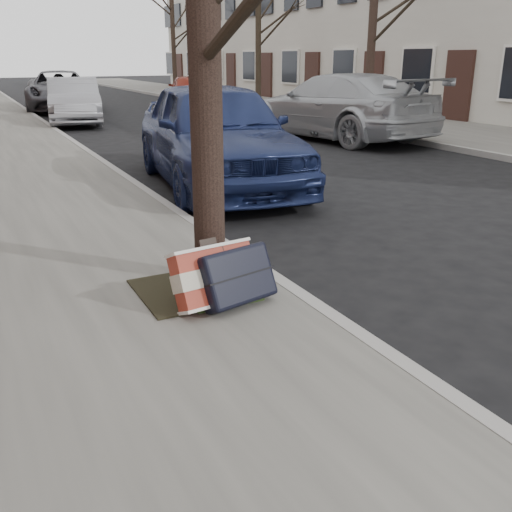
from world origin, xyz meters
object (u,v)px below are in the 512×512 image
suitcase_red (215,276)px  suitcase_navy (236,276)px  car_near_front (216,134)px  car_near_mid (74,101)px

suitcase_red → suitcase_navy: bearing=-26.2°
car_near_front → suitcase_navy: bearing=-102.9°
suitcase_navy → car_near_front: size_ratio=0.13×
car_near_front → car_near_mid: 9.96m
suitcase_navy → car_near_front: (1.78, 4.50, 0.45)m
suitcase_red → suitcase_navy: size_ratio=1.05×
suitcase_red → car_near_front: 4.87m
suitcase_navy → car_near_mid: bearing=71.3°
suitcase_red → car_near_front: (1.93, 4.44, 0.45)m
suitcase_navy → car_near_mid: (1.46, 14.45, 0.31)m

